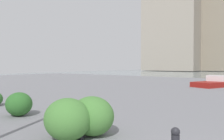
{
  "coord_description": "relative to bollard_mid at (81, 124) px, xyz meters",
  "views": [
    {
      "loc": [
        0.04,
        2.62,
        1.63
      ],
      "look_at": [
        7.39,
        -6.86,
        1.36
      ],
      "focal_mm": 36.11,
      "sensor_mm": 36.0,
      "label": 1
    }
  ],
  "objects": [
    {
      "name": "building_annex",
      "position": [
        23.24,
        -62.1,
        14.17
      ],
      "size": [
        15.64,
        13.57,
        29.03
      ],
      "color": "#9E9384",
      "rests_on": "ground"
    },
    {
      "name": "bollard_mid",
      "position": [
        0.0,
        0.0,
        0.0
      ],
      "size": [
        0.13,
        0.13,
        0.66
      ],
      "color": "#232328",
      "rests_on": "ground"
    },
    {
      "name": "shrub_low",
      "position": [
        3.23,
        -0.4,
        0.03
      ],
      "size": [
        0.89,
        0.8,
        0.76
      ],
      "color": "#2D6628",
      "rests_on": "ground"
    },
    {
      "name": "shrub_round",
      "position": [
        0.01,
        -0.36,
        0.11
      ],
      "size": [
        1.07,
        0.96,
        0.91
      ],
      "color": "#477F38",
      "rests_on": "ground"
    },
    {
      "name": "shrub_tall",
      "position": [
        0.2,
        0.21,
        0.11
      ],
      "size": [
        1.07,
        0.97,
        0.91
      ],
      "color": "#477F38",
      "rests_on": "ground"
    },
    {
      "name": "boat",
      "position": [
        0.5,
        -15.33,
        -0.13
      ],
      "size": [
        3.25,
        5.22,
        0.95
      ],
      "color": "maroon",
      "rests_on": "ground"
    }
  ]
}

